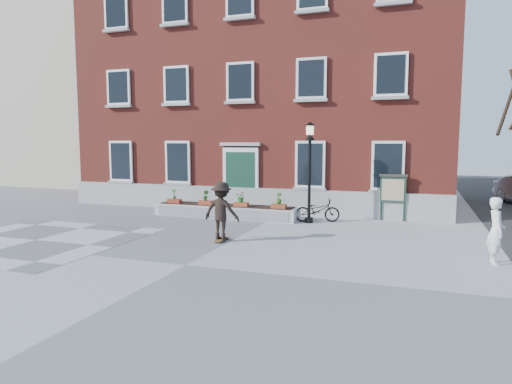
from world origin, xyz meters
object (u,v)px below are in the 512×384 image
at_px(bicycle, 317,210).
at_px(skateboarder, 221,211).
at_px(bystander, 496,231).
at_px(notice_board, 393,189).
at_px(lamp_post, 310,158).

height_order(bicycle, skateboarder, skateboarder).
height_order(bystander, notice_board, notice_board).
distance_m(bystander, notice_board, 6.56).
height_order(bicycle, notice_board, notice_board).
bearing_deg(bystander, lamp_post, 48.62).
xyz_separation_m(lamp_post, notice_board, (3.05, 1.61, -1.28)).
xyz_separation_m(bicycle, bystander, (5.67, -4.59, 0.42)).
distance_m(bicycle, notice_board, 3.17).
relative_size(bystander, lamp_post, 0.45).
distance_m(bystander, lamp_post, 7.50).
bearing_deg(lamp_post, bystander, -35.74).
xyz_separation_m(notice_board, skateboarder, (-4.92, -5.80, -0.27)).
xyz_separation_m(lamp_post, skateboarder, (-1.87, -4.20, -1.55)).
bearing_deg(lamp_post, notice_board, 27.77).
bearing_deg(skateboarder, lamp_post, 65.98).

